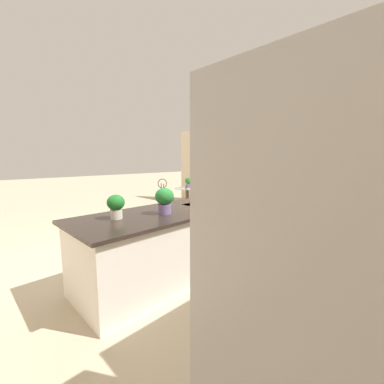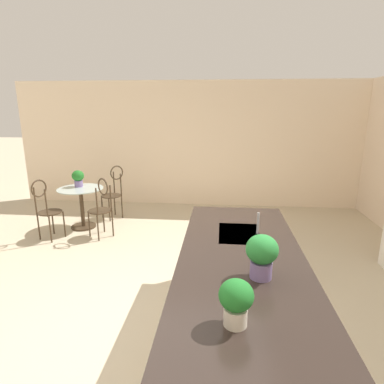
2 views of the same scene
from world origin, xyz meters
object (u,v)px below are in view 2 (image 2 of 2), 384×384
Objects in this scene: chair_by_island at (46,207)px; potted_plant_counter_far at (236,300)px; potted_plant_on_table at (78,177)px; potted_plant_counter_near at (262,254)px; chair_toward_desk at (101,205)px; chair_near_window at (114,190)px; bistro_table at (82,204)px.

potted_plant_counter_far is at bearing 43.34° from chair_by_island.
potted_plant_on_table is 4.37m from potted_plant_counter_near.
chair_toward_desk is at bearing 101.52° from chair_by_island.
chair_near_window is 3.69× the size of potted_plant_counter_far.
chair_toward_desk is at bearing 48.83° from potted_plant_on_table.
potted_plant_counter_far is (4.30, 2.21, 0.51)m from chair_near_window.
chair_near_window is at bearing -152.79° from potted_plant_counter_far.
chair_near_window is 4.50m from potted_plant_counter_near.
potted_plant_counter_near is at bearing 39.82° from chair_toward_desk.
potted_plant_on_table is 0.91× the size of potted_plant_counter_near.
chair_near_window is at bearing -147.21° from potted_plant_counter_near.
chair_by_island is (0.60, -0.32, 0.13)m from bistro_table.
potted_plant_counter_near reaches higher than potted_plant_counter_far.
chair_toward_desk is (0.42, 0.54, 0.13)m from bistro_table.
potted_plant_on_table is (0.48, -0.48, 0.34)m from chair_near_window.
bistro_table is 0.49m from potted_plant_on_table.
chair_toward_desk is at bearing -147.72° from potted_plant_counter_far.
potted_plant_counter_far is (3.29, 2.08, 0.51)m from chair_toward_desk.
potted_plant_counter_far reaches higher than chair_toward_desk.
chair_toward_desk is (-0.18, 0.86, 0.00)m from chair_by_island.
chair_near_window is 1.00× the size of chair_toward_desk.
chair_by_island is at bearing -129.19° from potted_plant_counter_near.
bistro_table is 0.77× the size of chair_by_island.
chair_toward_desk is at bearing 51.89° from bistro_table.
potted_plant_on_table is (-0.12, -0.08, 0.47)m from bistro_table.
bistro_table is at bearing 151.44° from chair_by_island.
chair_toward_desk and potted_plant_on_table have the same top height.
potted_plant_counter_near is (2.56, 3.14, 0.54)m from chair_by_island.
potted_plant_counter_near reaches higher than chair_by_island.
bistro_table is at bearing -138.26° from potted_plant_counter_near.
chair_by_island is 3.46× the size of potted_plant_on_table.
chair_toward_desk is 3.69× the size of potted_plant_counter_far.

